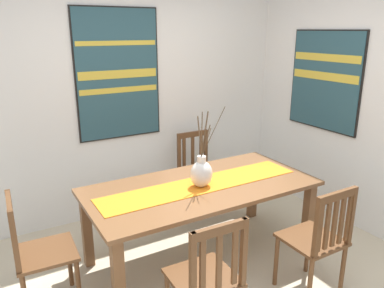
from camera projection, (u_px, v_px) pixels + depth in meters
The scene contains 10 objects.
wall_back at pixel (135, 94), 4.20m from camera, with size 6.40×0.12×2.70m, color silver.
dining_table at pixel (201, 194), 3.33m from camera, with size 2.01×0.98×0.73m.
table_runner at pixel (201, 185), 3.31m from camera, with size 1.85×0.36×0.01m, color orange.
centerpiece_vase at pixel (201, 173), 3.23m from camera, with size 0.27×0.20×0.71m.
chair_0 at pixel (318, 239), 2.88m from camera, with size 0.42×0.42×0.94m.
chair_1 at pixel (38, 252), 2.74m from camera, with size 0.44×0.44×0.93m.
chair_2 at pixel (198, 170), 4.36m from camera, with size 0.43×0.43×0.90m.
chair_3 at pixel (207, 279), 2.43m from camera, with size 0.43×0.43×0.95m.
painting_on_back_wall at pixel (118, 75), 3.97m from camera, with size 0.92×0.05×1.37m.
painting_on_side_wall at pixel (325, 81), 4.12m from camera, with size 0.05×0.94×1.08m.
Camera 1 is at (-1.55, -2.07, 2.04)m, focal length 35.26 mm.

